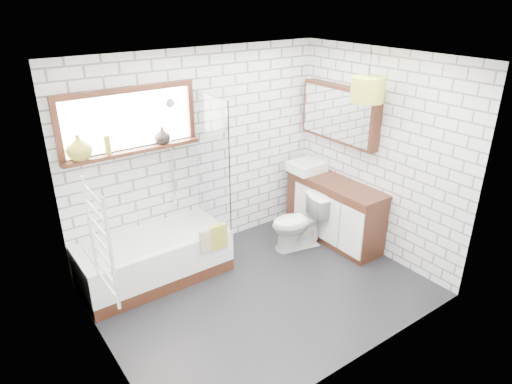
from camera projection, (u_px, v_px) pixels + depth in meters
floor at (264, 292)px, 5.08m from camera, size 3.40×2.60×0.01m
ceiling at (266, 60)px, 4.06m from camera, size 3.40×2.60×0.01m
wall_back at (200, 154)px, 5.53m from camera, size 3.40×0.01×2.50m
wall_front at (363, 243)px, 3.60m from camera, size 3.40×0.01×2.50m
wall_left at (94, 239)px, 3.66m from camera, size 0.01×2.60×2.50m
wall_right at (378, 156)px, 5.48m from camera, size 0.01×2.60×2.50m
window at (130, 122)px, 4.82m from camera, size 1.52×0.16×0.68m
towel_radiator at (101, 242)px, 3.70m from camera, size 0.06×0.52×1.00m
mirror_cabinet at (340, 114)px, 5.71m from camera, size 0.16×1.20×0.70m
shower_riser at (171, 154)px, 5.25m from camera, size 0.02×0.02×1.30m
bathtub at (155, 259)px, 5.20m from camera, size 1.66×0.73×0.54m
shower_screen at (213, 160)px, 5.22m from camera, size 0.02×0.72×1.50m
towel_green at (218, 236)px, 5.16m from camera, size 0.21×0.06×0.29m
towel_beige at (208, 240)px, 5.09m from camera, size 0.20×0.05×0.26m
vanity at (334, 210)px, 6.01m from camera, size 0.46×1.44×0.82m
basin at (307, 167)px, 6.15m from camera, size 0.44×0.39×0.13m
tap at (316, 160)px, 6.21m from camera, size 0.03×0.03×0.16m
toilet at (298, 223)px, 5.82m from camera, size 0.54×0.76×0.71m
vase_olive at (79, 149)px, 4.58m from camera, size 0.33×0.33×0.26m
vase_dark at (163, 137)px, 5.08m from camera, size 0.23×0.23×0.19m
bottle at (108, 147)px, 4.74m from camera, size 0.08×0.08×0.20m
pendant at (368, 89)px, 4.88m from camera, size 0.37×0.37×0.27m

